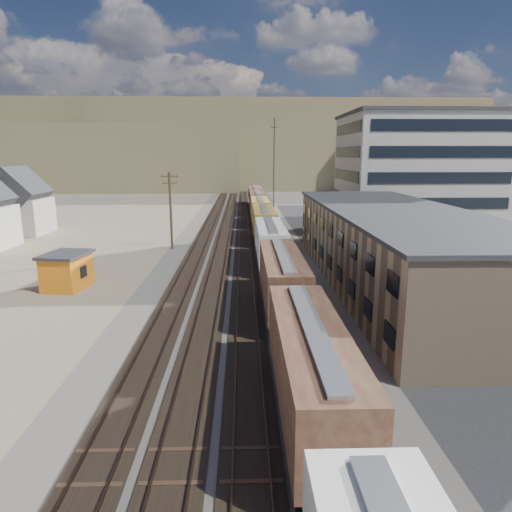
{
  "coord_description": "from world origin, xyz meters",
  "views": [
    {
      "loc": [
        0.74,
        -16.8,
        12.07
      ],
      "look_at": [
        1.96,
        24.13,
        3.0
      ],
      "focal_mm": 32.0,
      "sensor_mm": 36.0,
      "label": 1
    }
  ],
  "objects_px": {
    "freight_train": "(267,230)",
    "maintenance_shed": "(67,271)",
    "utility_pole_north": "(171,209)",
    "parked_car_blue": "(364,224)"
  },
  "relations": [
    {
      "from": "freight_train",
      "to": "maintenance_shed",
      "type": "bearing_deg",
      "value": -140.37
    },
    {
      "from": "freight_train",
      "to": "utility_pole_north",
      "type": "relative_size",
      "value": 11.97
    },
    {
      "from": "maintenance_shed",
      "to": "parked_car_blue",
      "type": "xyz_separation_m",
      "value": [
        36.59,
        34.48,
        -1.0
      ]
    },
    {
      "from": "utility_pole_north",
      "to": "maintenance_shed",
      "type": "height_order",
      "value": "utility_pole_north"
    },
    {
      "from": "utility_pole_north",
      "to": "parked_car_blue",
      "type": "xyz_separation_m",
      "value": [
        29.67,
        16.73,
        -4.58
      ]
    },
    {
      "from": "freight_train",
      "to": "maintenance_shed",
      "type": "relative_size",
      "value": 23.46
    },
    {
      "from": "maintenance_shed",
      "to": "utility_pole_north",
      "type": "bearing_deg",
      "value": 68.69
    },
    {
      "from": "maintenance_shed",
      "to": "parked_car_blue",
      "type": "height_order",
      "value": "maintenance_shed"
    },
    {
      "from": "freight_train",
      "to": "parked_car_blue",
      "type": "bearing_deg",
      "value": 46.91
    },
    {
      "from": "utility_pole_north",
      "to": "parked_car_blue",
      "type": "bearing_deg",
      "value": 29.42
    }
  ]
}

